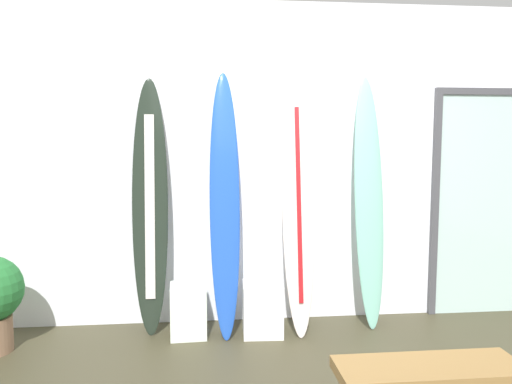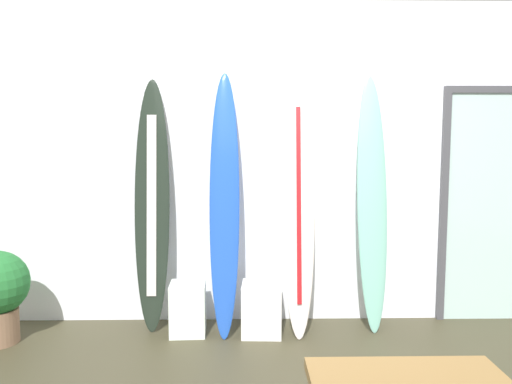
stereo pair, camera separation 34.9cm
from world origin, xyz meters
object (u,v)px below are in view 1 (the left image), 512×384
object	(u,v)px
surfboard_charcoal	(150,208)
glass_door	(491,199)
surfboard_ivory	(298,203)
surfboard_seafoam	(369,203)
surfboard_cobalt	(225,204)
display_block_center	(263,309)
bench	(429,377)
display_block_left	(188,310)

from	to	relation	value
surfboard_charcoal	glass_door	distance (m)	3.09
surfboard_ivory	surfboard_seafoam	bearing A→B (deg)	5.99
surfboard_cobalt	display_block_center	xyz separation A→B (m)	(0.31, -0.08, -0.88)
surfboard_cobalt	surfboard_seafoam	bearing A→B (deg)	2.93
surfboard_ivory	surfboard_cobalt	bearing A→B (deg)	179.75
surfboard_cobalt	surfboard_seafoam	distance (m)	1.25
surfboard_cobalt	bench	distance (m)	2.13
surfboard_cobalt	surfboard_seafoam	xyz separation A→B (m)	(1.25, 0.06, -0.02)
surfboard_ivory	display_block_left	xyz separation A→B (m)	(-0.92, -0.06, -0.87)
surfboard_charcoal	glass_door	world-z (taller)	surfboard_charcoal
surfboard_cobalt	surfboard_ivory	world-z (taller)	surfboard_cobalt
surfboard_cobalt	glass_door	size ratio (longest dim) A/B	1.05
display_block_left	display_block_center	xyz separation A→B (m)	(0.61, -0.02, -0.00)
surfboard_charcoal	surfboard_ivory	world-z (taller)	surfboard_ivory
surfboard_ivory	display_block_left	distance (m)	1.27
surfboard_ivory	surfboard_seafoam	distance (m)	0.64
surfboard_charcoal	surfboard_seafoam	xyz separation A→B (m)	(1.86, -0.03, 0.02)
surfboard_charcoal	display_block_center	bearing A→B (deg)	-10.33
surfboard_seafoam	display_block_center	size ratio (longest dim) A/B	5.06
surfboard_cobalt	bench	bearing A→B (deg)	-61.51
surfboard_charcoal	surfboard_ivory	bearing A→B (deg)	-4.41
surfboard_charcoal	glass_door	size ratio (longest dim) A/B	1.02
surfboard_seafoam	bench	size ratio (longest dim) A/B	2.27
display_block_left	display_block_center	size ratio (longest dim) A/B	1.00
bench	surfboard_charcoal	bearing A→B (deg)	130.24
bench	display_block_left	bearing A→B (deg)	126.53
surfboard_seafoam	display_block_left	bearing A→B (deg)	-175.53
surfboard_cobalt	display_block_left	size ratio (longest dim) A/B	5.08
surfboard_seafoam	surfboard_charcoal	bearing A→B (deg)	179.12
surfboard_ivory	glass_door	world-z (taller)	surfboard_ivory
surfboard_seafoam	display_block_left	size ratio (longest dim) A/B	5.05
display_block_left	surfboard_charcoal	bearing A→B (deg)	154.03
surfboard_seafoam	display_block_center	distance (m)	1.28
surfboard_charcoal	surfboard_cobalt	world-z (taller)	surfboard_cobalt
display_block_left	glass_door	world-z (taller)	glass_door
surfboard_charcoal	surfboard_ivory	distance (m)	1.23
display_block_center	glass_door	bearing A→B (deg)	8.64
surfboard_seafoam	bench	world-z (taller)	surfboard_seafoam
surfboard_cobalt	surfboard_ivory	size ratio (longest dim) A/B	1.01
surfboard_charcoal	display_block_left	world-z (taller)	surfboard_charcoal
surfboard_cobalt	surfboard_ivory	bearing A→B (deg)	-0.25
glass_door	bench	distance (m)	2.61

